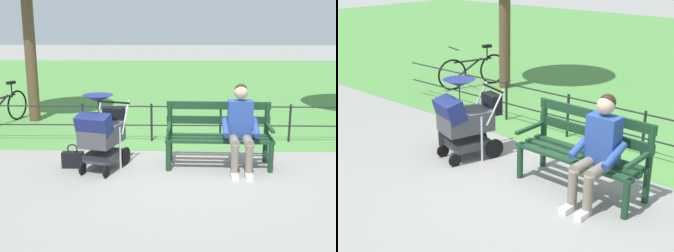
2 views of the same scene
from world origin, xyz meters
TOP-DOWN VIEW (x-y plane):
  - ground_plane at (0.00, 0.00)m, footprint 60.00×60.00m
  - grass_lawn at (0.00, -8.80)m, footprint 40.00×16.00m
  - park_bench at (-0.47, -0.12)m, footprint 1.61×0.64m
  - person_on_bench at (-0.77, 0.11)m, footprint 0.54×0.74m
  - stroller at (1.26, 0.18)m, footprint 0.73×0.98m
  - handbag at (1.74, 0.07)m, footprint 0.32×0.14m
  - park_fence at (-0.50, -1.42)m, footprint 8.81×0.04m
  - bicycle at (3.85, -2.62)m, footprint 0.61×1.60m

SIDE VIEW (x-z plane):
  - ground_plane at x=0.00m, z-range 0.00..0.00m
  - grass_lawn at x=0.00m, z-range 0.00..0.01m
  - handbag at x=1.74m, z-range -0.06..0.31m
  - bicycle at x=3.85m, z-range -0.08..0.81m
  - park_fence at x=-0.50m, z-range 0.08..0.78m
  - park_bench at x=-0.47m, z-range 0.05..1.01m
  - stroller at x=1.26m, z-range 0.02..1.17m
  - person_on_bench at x=-0.77m, z-range 0.04..1.31m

